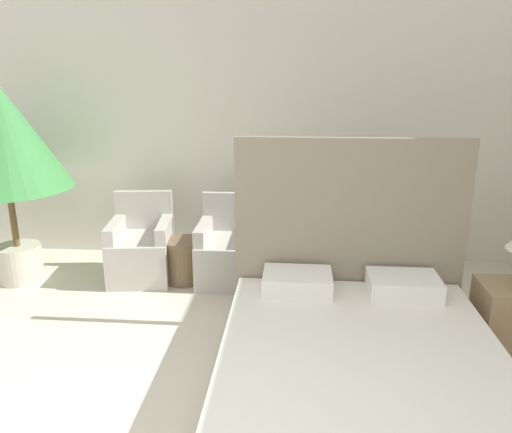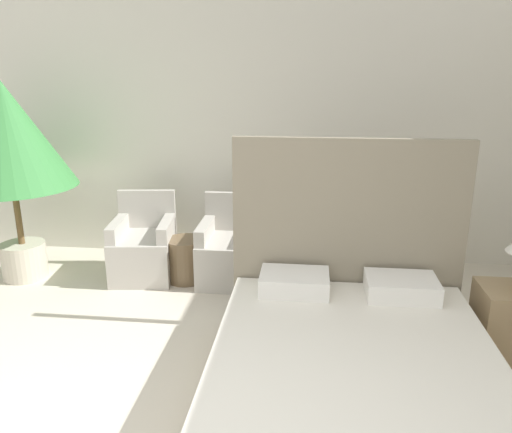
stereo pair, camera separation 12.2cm
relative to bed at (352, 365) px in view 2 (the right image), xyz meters
name	(u,v)px [view 2 (the right image)]	position (x,y,z in m)	size (l,w,h in m)	color
wall_back	(251,125)	(-0.93, 2.58, 1.17)	(10.00, 0.06, 2.90)	silver
bed	(352,365)	(0.00, 0.00, 0.00)	(1.73, 2.05, 1.55)	#8C7A5B
armchair_near_window_left	(144,250)	(-1.92, 1.83, -0.01)	(0.66, 0.72, 0.83)	#B7B2A8
armchair_near_window_right	(230,254)	(-1.05, 1.83, -0.01)	(0.59, 0.65, 0.83)	#B7B2A8
potted_palm	(7,140)	(-3.11, 1.67, 1.10)	(1.20, 1.20, 1.94)	beige
side_table	(186,260)	(-1.49, 1.78, -0.07)	(0.38, 0.38, 0.43)	brown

